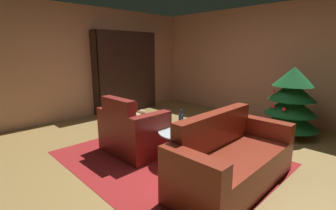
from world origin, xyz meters
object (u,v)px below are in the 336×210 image
object	(u,v)px
couch_red	(231,161)
armchair_red	(132,132)
decorated_tree	(291,102)
bottle_on_table	(181,120)
bookshelf_unit	(130,73)
coffee_table	(182,134)
book_stack_on_table	(184,128)

from	to	relation	value
couch_red	armchair_red	bearing A→B (deg)	-169.71
armchair_red	decorated_tree	world-z (taller)	decorated_tree
armchair_red	decorated_tree	size ratio (longest dim) A/B	0.78
bottle_on_table	bookshelf_unit	bearing A→B (deg)	158.16
couch_red	coffee_table	xyz separation A→B (m)	(-0.82, 0.04, 0.10)
couch_red	decorated_tree	xyz separation A→B (m)	(-0.16, 2.25, 0.35)
couch_red	bookshelf_unit	bearing A→B (deg)	161.01
bookshelf_unit	decorated_tree	world-z (taller)	bookshelf_unit
decorated_tree	bookshelf_unit	bearing A→B (deg)	-165.78
book_stack_on_table	bottle_on_table	bearing A→B (deg)	145.00
coffee_table	bottle_on_table	xyz separation A→B (m)	(-0.14, 0.12, 0.15)
coffee_table	bookshelf_unit	bearing A→B (deg)	157.08
decorated_tree	coffee_table	bearing A→B (deg)	-106.45
bookshelf_unit	book_stack_on_table	bearing A→B (deg)	-22.62
armchair_red	book_stack_on_table	distance (m)	0.85
bookshelf_unit	decorated_tree	size ratio (longest dim) A/B	1.58
couch_red	bottle_on_table	world-z (taller)	couch_red
armchair_red	book_stack_on_table	world-z (taller)	armchair_red
bookshelf_unit	book_stack_on_table	distance (m)	3.34
book_stack_on_table	armchair_red	bearing A→B (deg)	-156.31
bookshelf_unit	bottle_on_table	size ratio (longest dim) A/B	7.39
couch_red	coffee_table	world-z (taller)	couch_red
bookshelf_unit	bottle_on_table	distance (m)	3.14
couch_red	coffee_table	distance (m)	0.82
couch_red	decorated_tree	distance (m)	2.28
coffee_table	decorated_tree	xyz separation A→B (m)	(0.65, 2.21, 0.24)
book_stack_on_table	decorated_tree	bearing A→B (deg)	74.05
book_stack_on_table	bottle_on_table	distance (m)	0.20
armchair_red	book_stack_on_table	size ratio (longest dim) A/B	4.63
book_stack_on_table	bookshelf_unit	bearing A→B (deg)	157.38
couch_red	bottle_on_table	size ratio (longest dim) A/B	6.47
book_stack_on_table	bottle_on_table	world-z (taller)	bottle_on_table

